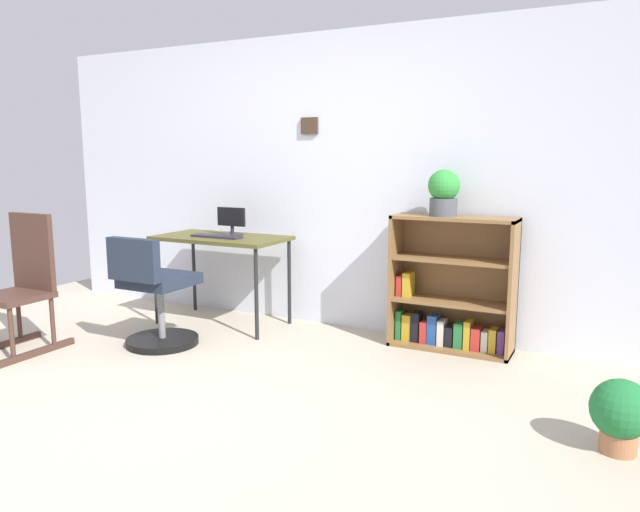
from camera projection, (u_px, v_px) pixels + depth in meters
ground_plane at (133, 420)px, 3.12m from camera, size 6.24×6.24×0.00m
wall_back at (320, 182)px, 4.82m from camera, size 5.20×0.12×2.31m
desk at (221, 243)px, 4.82m from camera, size 1.06×0.57×0.73m
monitor at (232, 222)px, 4.86m from camera, size 0.26×0.18×0.23m
keyboard at (216, 236)px, 4.73m from camera, size 0.43×0.11×0.02m
office_chair at (155, 298)px, 4.27m from camera, size 0.52×0.55×0.81m
rocking_chair at (23, 283)px, 4.19m from camera, size 0.42×0.64×0.96m
bookshelf_low at (451, 292)px, 4.26m from camera, size 0.86×0.30×0.95m
potted_plant_on_shelf at (444, 192)px, 4.12m from camera, size 0.22×0.22×0.32m
potted_plant_floor at (621, 413)px, 2.75m from camera, size 0.28×0.28×0.35m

